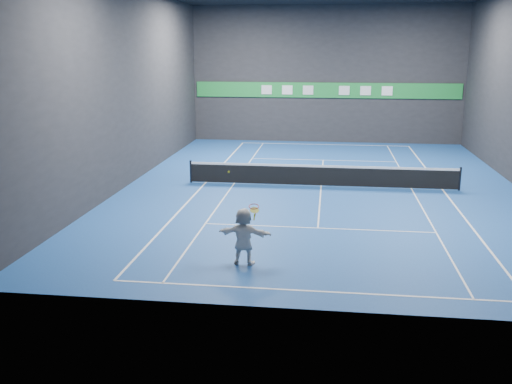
# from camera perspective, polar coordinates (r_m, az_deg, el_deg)

# --- Properties ---
(ground) EXTENTS (26.00, 26.00, 0.00)m
(ground) POSITION_cam_1_polar(r_m,az_deg,el_deg) (26.70, 6.53, 0.58)
(ground) COLOR #1A4791
(ground) RESTS_ON ground
(wall_back) EXTENTS (18.00, 0.10, 9.00)m
(wall_back) POSITION_cam_1_polar(r_m,az_deg,el_deg) (39.00, 7.07, 11.54)
(wall_back) COLOR #252527
(wall_back) RESTS_ON ground
(wall_front) EXTENTS (18.00, 0.10, 9.00)m
(wall_front) POSITION_cam_1_polar(r_m,az_deg,el_deg) (13.08, 6.05, 6.41)
(wall_front) COLOR #252527
(wall_front) RESTS_ON ground
(wall_left) EXTENTS (0.10, 26.00, 9.00)m
(wall_left) POSITION_cam_1_polar(r_m,az_deg,el_deg) (27.63, -12.51, 10.25)
(wall_left) COLOR #252527
(wall_left) RESTS_ON ground
(baseline_near) EXTENTS (10.98, 0.08, 0.01)m
(baseline_near) POSITION_cam_1_polar(r_m,az_deg,el_deg) (15.40, 5.72, -9.83)
(baseline_near) COLOR white
(baseline_near) RESTS_ON ground
(baseline_far) EXTENTS (10.98, 0.08, 0.01)m
(baseline_far) POSITION_cam_1_polar(r_m,az_deg,el_deg) (38.36, 6.85, 4.74)
(baseline_far) COLOR white
(baseline_far) RESTS_ON ground
(sideline_doubles_left) EXTENTS (0.08, 23.78, 0.01)m
(sideline_doubles_left) POSITION_cam_1_polar(r_m,az_deg,el_deg) (27.32, -5.06, 0.93)
(sideline_doubles_left) COLOR white
(sideline_doubles_left) RESTS_ON ground
(sideline_doubles_right) EXTENTS (0.08, 23.78, 0.01)m
(sideline_doubles_right) POSITION_cam_1_polar(r_m,az_deg,el_deg) (27.20, 18.17, 0.21)
(sideline_doubles_right) COLOR white
(sideline_doubles_right) RESTS_ON ground
(sideline_singles_left) EXTENTS (0.06, 23.78, 0.01)m
(sideline_singles_left) POSITION_cam_1_polar(r_m,az_deg,el_deg) (27.06, -2.20, 0.85)
(sideline_singles_left) COLOR white
(sideline_singles_left) RESTS_ON ground
(sideline_singles_right) EXTENTS (0.06, 23.78, 0.01)m
(sideline_singles_right) POSITION_cam_1_polar(r_m,az_deg,el_deg) (26.97, 15.29, 0.30)
(sideline_singles_right) COLOR white
(sideline_singles_right) RESTS_ON ground
(service_line_near) EXTENTS (8.23, 0.06, 0.01)m
(service_line_near) POSITION_cam_1_polar(r_m,az_deg,el_deg) (20.54, 6.21, -3.60)
(service_line_near) COLOR white
(service_line_near) RESTS_ON ground
(service_line_far) EXTENTS (8.23, 0.06, 0.01)m
(service_line_far) POSITION_cam_1_polar(r_m,az_deg,el_deg) (32.96, 6.73, 3.19)
(service_line_far) COLOR white
(service_line_far) RESTS_ON ground
(center_service_line) EXTENTS (0.06, 12.80, 0.01)m
(center_service_line) POSITION_cam_1_polar(r_m,az_deg,el_deg) (26.70, 6.53, 0.58)
(center_service_line) COLOR white
(center_service_line) RESTS_ON ground
(player) EXTENTS (1.64, 0.65, 1.73)m
(player) POSITION_cam_1_polar(r_m,az_deg,el_deg) (16.86, -1.24, -4.45)
(player) COLOR silver
(player) RESTS_ON ground
(tennis_ball) EXTENTS (0.06, 0.06, 0.06)m
(tennis_ball) POSITION_cam_1_polar(r_m,az_deg,el_deg) (16.40, -2.75, 2.02)
(tennis_ball) COLOR yellow
(tennis_ball) RESTS_ON player
(tennis_net) EXTENTS (12.50, 0.10, 1.07)m
(tennis_net) POSITION_cam_1_polar(r_m,az_deg,el_deg) (26.58, 6.56, 1.71)
(tennis_net) COLOR black
(tennis_net) RESTS_ON ground
(sponsor_banner) EXTENTS (17.64, 0.11, 1.00)m
(sponsor_banner) POSITION_cam_1_polar(r_m,az_deg,el_deg) (38.99, 7.02, 10.07)
(sponsor_banner) COLOR #1E8A36
(sponsor_banner) RESTS_ON wall_back
(tennis_racket) EXTENTS (0.43, 0.42, 0.51)m
(tennis_racket) POSITION_cam_1_polar(r_m,az_deg,el_deg) (16.61, -0.20, -1.66)
(tennis_racket) COLOR #B21F13
(tennis_racket) RESTS_ON player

